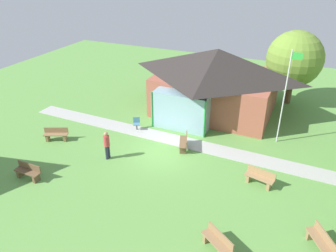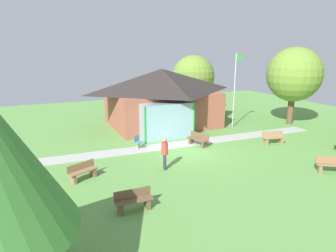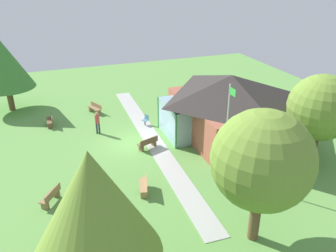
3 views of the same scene
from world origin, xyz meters
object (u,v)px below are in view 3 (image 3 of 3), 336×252
(patio_chair_west, at_px, (146,120))
(bench_mid_right, at_px, (144,186))
(bench_mid_left, at_px, (95,108))
(visitor_strolling_lawn, at_px, (97,121))
(tree_lawn_corner, at_px, (3,64))
(bench_front_right, at_px, (51,196))
(bench_front_left, at_px, (50,121))
(tree_behind_pavilion_right, at_px, (321,108))
(bench_lawn_far_right, at_px, (95,235))
(bench_rear_near_path, at_px, (148,143))
(tree_far_east, at_px, (93,207))
(tree_east_hedge, at_px, (262,161))
(pavilion, at_px, (227,105))
(flagpole, at_px, (227,129))

(patio_chair_west, bearing_deg, bench_mid_right, 134.93)
(bench_mid_left, xyz_separation_m, visitor_strolling_lawn, (4.16, -0.47, 0.62))
(patio_chair_west, bearing_deg, tree_lawn_corner, 26.83)
(bench_front_right, relative_size, bench_front_left, 0.99)
(patio_chair_west, distance_m, tree_behind_pavilion_right, 12.85)
(bench_lawn_far_right, bearing_deg, bench_rear_near_path, 25.94)
(bench_mid_right, height_order, tree_far_east, tree_far_east)
(bench_mid_left, distance_m, patio_chair_west, 5.18)
(bench_front_right, xyz_separation_m, tree_far_east, (6.77, 1.48, 3.85))
(tree_far_east, bearing_deg, bench_mid_right, 149.77)
(patio_chair_west, relative_size, tree_east_hedge, 0.13)
(bench_front_right, relative_size, tree_far_east, 0.23)
(patio_chair_west, height_order, tree_behind_pavilion_right, tree_behind_pavilion_right)
(bench_front_right, height_order, visitor_strolling_lawn, visitor_strolling_lawn)
(pavilion, height_order, bench_front_left, pavilion)
(pavilion, distance_m, bench_front_right, 13.55)
(pavilion, distance_m, flagpole, 5.92)
(visitor_strolling_lawn, relative_size, tree_behind_pavilion_right, 0.31)
(tree_far_east, bearing_deg, flagpole, 124.42)
(bench_front_right, xyz_separation_m, tree_behind_pavilion_right, (0.91, 16.53, 3.15))
(bench_mid_right, relative_size, bench_front_right, 1.05)
(visitor_strolling_lawn, xyz_separation_m, tree_lawn_corner, (-7.40, -6.28, 3.10))
(visitor_strolling_lawn, bearing_deg, bench_mid_right, -68.56)
(bench_rear_near_path, xyz_separation_m, tree_east_hedge, (10.07, 1.99, 3.76))
(bench_front_left, relative_size, patio_chair_west, 1.75)
(visitor_strolling_lawn, bearing_deg, flagpole, -41.49)
(bench_mid_left, bearing_deg, bench_lawn_far_right, 145.95)
(bench_lawn_far_right, distance_m, visitor_strolling_lawn, 11.63)
(flagpole, xyz_separation_m, bench_mid_left, (-12.86, -5.51, -2.83))
(bench_mid_left, height_order, tree_lawn_corner, tree_lawn_corner)
(visitor_strolling_lawn, relative_size, tree_east_hedge, 0.27)
(bench_front_left, bearing_deg, tree_far_east, -176.35)
(bench_rear_near_path, relative_size, tree_behind_pavilion_right, 0.28)
(bench_front_left, bearing_deg, bench_lawn_far_right, -174.84)
(patio_chair_west, height_order, tree_lawn_corner, tree_lawn_corner)
(flagpole, xyz_separation_m, bench_mid_right, (-0.26, -4.88, -2.83))
(patio_chair_west, relative_size, tree_behind_pavilion_right, 0.15)
(bench_front_right, height_order, patio_chair_west, patio_chair_west)
(bench_front_left, xyz_separation_m, tree_lawn_corner, (-4.64, -2.98, 3.72))
(bench_front_right, bearing_deg, tree_east_hedge, -90.54)
(bench_mid_right, relative_size, visitor_strolling_lawn, 0.90)
(bench_mid_right, height_order, bench_front_left, same)
(bench_mid_left, height_order, tree_east_hedge, tree_east_hedge)
(bench_front_left, height_order, patio_chair_west, patio_chair_west)
(bench_mid_left, bearing_deg, bench_rear_near_path, 172.40)
(tree_east_hedge, bearing_deg, flagpole, 166.82)
(bench_front_right, xyz_separation_m, bench_front_left, (-10.43, 0.57, 0.00))
(bench_mid_left, distance_m, tree_far_east, 19.21)
(patio_chair_west, height_order, tree_far_east, tree_far_east)
(tree_lawn_corner, bearing_deg, bench_lawn_far_right, 12.29)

